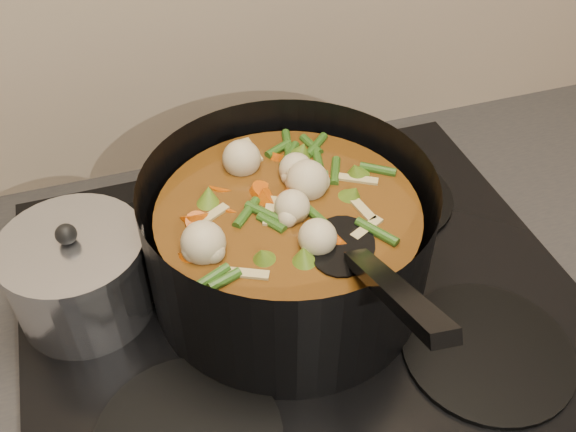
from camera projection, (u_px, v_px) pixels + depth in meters
name	position (u px, v px, depth m)	size (l,w,h in m)	color
stovetop	(303.00, 303.00, 0.74)	(0.62, 0.54, 0.03)	black
stockpot	(288.00, 240.00, 0.70)	(0.38, 0.46, 0.23)	black
saucepan	(80.00, 275.00, 0.69)	(0.15, 0.15, 0.12)	silver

